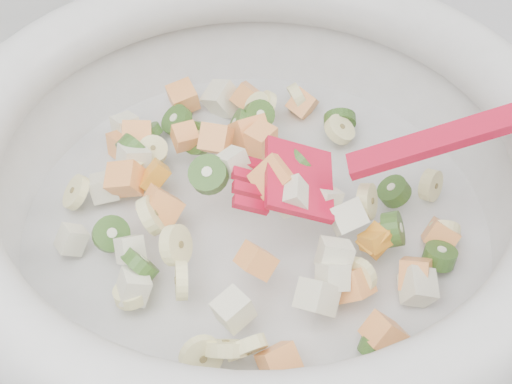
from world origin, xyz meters
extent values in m
cylinder|color=#BBBBB9|center=(-0.11, 1.44, 0.91)|extent=(0.36, 0.36, 0.02)
torus|color=#BBBBB9|center=(-0.11, 1.44, 0.99)|extent=(0.44, 0.44, 0.05)
cylinder|color=#F0E7A0|center=(-0.17, 1.50, 0.94)|extent=(0.03, 0.03, 0.02)
cylinder|color=#F0E7A0|center=(-0.14, 1.32, 0.94)|extent=(0.04, 0.02, 0.04)
cylinder|color=#F0E7A0|center=(-0.17, 1.40, 0.95)|extent=(0.03, 0.03, 0.03)
cylinder|color=#F0E7A0|center=(-0.14, 1.51, 0.95)|extent=(0.03, 0.03, 0.03)
cylinder|color=#F0E7A0|center=(0.03, 1.43, 0.93)|extent=(0.03, 0.03, 0.03)
cylinder|color=#F0E7A0|center=(-0.17, 1.32, 0.94)|extent=(0.04, 0.02, 0.04)
cylinder|color=#F0E7A0|center=(-0.03, 1.41, 0.95)|extent=(0.03, 0.03, 0.03)
cylinder|color=#F0E7A0|center=(-0.08, 1.54, 0.94)|extent=(0.03, 0.03, 0.03)
cylinder|color=#F0E7A0|center=(-0.08, 1.54, 0.94)|extent=(0.02, 0.04, 0.03)
cylinder|color=#F0E7A0|center=(-0.05, 1.55, 0.93)|extent=(0.02, 0.03, 0.03)
cylinder|color=#F0E7A0|center=(-0.24, 1.48, 0.94)|extent=(0.03, 0.04, 0.03)
cylinder|color=#F0E7A0|center=(-0.18, 1.43, 0.95)|extent=(0.02, 0.04, 0.04)
cylinder|color=#F0E7A0|center=(-0.15, 1.32, 0.94)|extent=(0.04, 0.03, 0.03)
cylinder|color=#F0E7A0|center=(-0.19, 1.49, 0.94)|extent=(0.03, 0.03, 0.03)
cylinder|color=#F0E7A0|center=(-0.20, 1.38, 0.93)|extent=(0.03, 0.03, 0.01)
cylinder|color=#F0E7A0|center=(-0.17, 1.37, 0.95)|extent=(0.01, 0.03, 0.03)
cylinder|color=#F0E7A0|center=(0.02, 1.39, 0.93)|extent=(0.03, 0.02, 0.03)
cylinder|color=#F0E7A0|center=(-0.02, 1.50, 0.94)|extent=(0.03, 0.04, 0.02)
cylinder|color=#F0E7A0|center=(-0.06, 1.36, 0.94)|extent=(0.03, 0.03, 0.04)
cube|color=#FFB350|center=(-0.05, 1.31, 0.94)|extent=(0.03, 0.03, 0.03)
cube|color=#FFB350|center=(-0.14, 1.57, 0.94)|extent=(0.03, 0.03, 0.03)
cube|color=#FFB350|center=(-0.10, 1.50, 0.95)|extent=(0.03, 0.04, 0.03)
cube|color=#FFB350|center=(0.02, 1.39, 0.93)|extent=(0.03, 0.03, 0.03)
cube|color=#FFB350|center=(-0.18, 1.43, 0.95)|extent=(0.04, 0.03, 0.04)
cube|color=#FFB350|center=(-0.09, 1.56, 0.94)|extent=(0.03, 0.03, 0.03)
cube|color=#FFB350|center=(-0.10, 1.42, 0.97)|extent=(0.04, 0.03, 0.04)
cube|color=#FFB350|center=(-0.09, 1.48, 0.96)|extent=(0.03, 0.03, 0.02)
cube|color=#FFB350|center=(-0.12, 1.37, 0.95)|extent=(0.03, 0.03, 0.03)
cube|color=#FFB350|center=(-0.15, 1.50, 0.95)|extent=(0.02, 0.02, 0.02)
cube|color=#FFB350|center=(-0.20, 1.53, 0.93)|extent=(0.03, 0.03, 0.03)
cube|color=#FFB350|center=(-0.13, 1.48, 0.96)|extent=(0.03, 0.03, 0.03)
cube|color=#FFB350|center=(-0.06, 1.35, 0.94)|extent=(0.03, 0.03, 0.03)
cube|color=#FFB350|center=(-0.02, 1.35, 0.93)|extent=(0.03, 0.04, 0.03)
cube|color=#FFB350|center=(-0.12, 1.31, 0.93)|extent=(0.03, 0.03, 0.03)
cube|color=#FFB350|center=(-0.04, 1.55, 0.93)|extent=(0.03, 0.03, 0.03)
cube|color=#FFB350|center=(-0.20, 1.47, 0.95)|extent=(0.03, 0.03, 0.03)
cube|color=#FFB350|center=(-0.19, 1.53, 0.94)|extent=(0.03, 0.03, 0.03)
cylinder|color=#5BA838|center=(-0.08, 1.44, 0.97)|extent=(0.02, 0.04, 0.04)
cylinder|color=#5BA838|center=(-0.15, 1.55, 0.93)|extent=(0.03, 0.03, 0.03)
cylinder|color=#5BA838|center=(-0.10, 1.51, 0.95)|extent=(0.03, 0.03, 0.03)
cylinder|color=#5BA838|center=(-0.02, 1.52, 0.93)|extent=(0.03, 0.02, 0.03)
cylinder|color=#5BA838|center=(-0.06, 1.31, 0.93)|extent=(0.03, 0.03, 0.03)
cylinder|color=#5BA838|center=(0.00, 1.43, 0.94)|extent=(0.03, 0.03, 0.02)
cylinder|color=#5BA838|center=(-0.18, 1.54, 0.93)|extent=(0.04, 0.03, 0.03)
cylinder|color=#5BA838|center=(-0.14, 1.50, 0.95)|extent=(0.03, 0.03, 0.03)
cylinder|color=#5BA838|center=(-0.02, 1.39, 0.95)|extent=(0.03, 0.03, 0.03)
cylinder|color=#5BA838|center=(-0.21, 1.42, 0.94)|extent=(0.03, 0.03, 0.03)
cylinder|color=#5BA838|center=(0.01, 1.37, 0.93)|extent=(0.03, 0.03, 0.02)
cylinder|color=#5BA838|center=(-0.09, 1.52, 0.95)|extent=(0.04, 0.03, 0.03)
cylinder|color=#5BA838|center=(-0.19, 1.51, 0.94)|extent=(0.03, 0.04, 0.04)
cylinder|color=#5BA838|center=(-0.20, 1.39, 0.94)|extent=(0.03, 0.03, 0.03)
cylinder|color=#5BA838|center=(-0.14, 1.44, 0.97)|extent=(0.03, 0.03, 0.03)
cube|color=white|center=(-0.09, 1.41, 0.97)|extent=(0.03, 0.03, 0.03)
cube|color=white|center=(-0.12, 1.45, 0.97)|extent=(0.03, 0.03, 0.02)
cube|color=white|center=(-0.20, 1.40, 0.95)|extent=(0.02, 0.03, 0.03)
cube|color=white|center=(-0.02, 1.34, 0.94)|extent=(0.03, 0.03, 0.03)
cube|color=white|center=(-0.19, 1.49, 0.94)|extent=(0.03, 0.03, 0.03)
cube|color=white|center=(-0.19, 1.54, 0.93)|extent=(0.02, 0.03, 0.03)
cube|color=white|center=(-0.24, 1.43, 0.93)|extent=(0.03, 0.02, 0.03)
cube|color=white|center=(-0.11, 1.56, 0.93)|extent=(0.04, 0.03, 0.04)
cube|color=white|center=(-0.20, 1.38, 0.94)|extent=(0.03, 0.02, 0.03)
cube|color=white|center=(-0.07, 1.37, 0.95)|extent=(0.03, 0.03, 0.03)
cube|color=white|center=(-0.14, 1.34, 0.95)|extent=(0.03, 0.03, 0.02)
cube|color=white|center=(-0.09, 1.34, 0.95)|extent=(0.03, 0.03, 0.03)
cube|color=white|center=(-0.07, 1.35, 0.95)|extent=(0.02, 0.03, 0.03)
cube|color=white|center=(-0.21, 1.48, 0.93)|extent=(0.02, 0.03, 0.03)
cube|color=white|center=(-0.05, 1.40, 0.95)|extent=(0.03, 0.03, 0.03)
cube|color=white|center=(-0.06, 1.41, 0.96)|extent=(0.03, 0.02, 0.03)
cube|color=orange|center=(-0.04, 1.38, 0.94)|extent=(0.03, 0.02, 0.02)
cube|color=orange|center=(-0.03, 1.38, 0.95)|extent=(0.03, 0.03, 0.02)
cube|color=orange|center=(-0.18, 1.47, 0.95)|extent=(0.03, 0.02, 0.03)
cube|color=red|center=(-0.08, 1.42, 0.97)|extent=(0.06, 0.07, 0.03)
cube|color=red|center=(-0.11, 1.44, 0.97)|extent=(0.03, 0.01, 0.02)
cube|color=red|center=(-0.11, 1.43, 0.97)|extent=(0.03, 0.01, 0.02)
cube|color=red|center=(-0.12, 1.42, 0.97)|extent=(0.03, 0.01, 0.02)
cube|color=red|center=(-0.12, 1.41, 0.97)|extent=(0.03, 0.01, 0.02)
cube|color=red|center=(0.03, 1.40, 1.02)|extent=(0.17, 0.05, 0.07)
camera|label=1|loc=(-0.18, 1.09, 1.32)|focal=50.00mm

